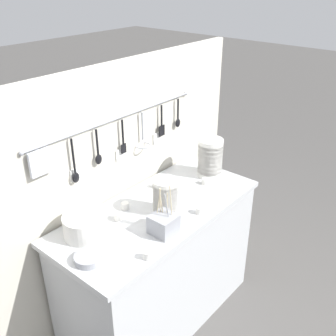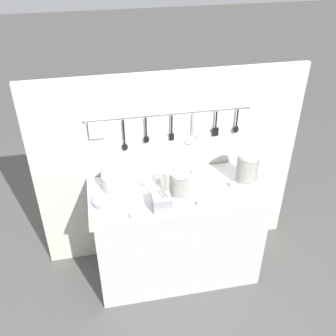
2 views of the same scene
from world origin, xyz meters
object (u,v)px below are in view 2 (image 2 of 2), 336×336
Objects in this scene: steel_mixing_bowl at (102,202)px; cup_by_caddy at (195,173)px; cup_centre at (146,184)px; bowl_stack_short_front at (247,167)px; cup_front_left at (233,185)px; bowl_stack_back_corner at (179,183)px; plate_stack at (117,181)px; cup_mid_row at (133,217)px; cutlery_caddy at (162,202)px; cup_edge_near at (158,179)px; cup_back_right at (200,204)px.

cup_by_caddy is at bearing 16.67° from steel_mixing_bowl.
bowl_stack_short_front is at bearing -6.60° from cup_centre.
cup_by_caddy is at bearing 138.54° from cup_front_left.
plate_stack is (-0.43, 0.18, -0.05)m from bowl_stack_back_corner.
plate_stack is at bearing 172.36° from cup_centre.
cup_mid_row is (-0.13, -0.35, 0.00)m from cup_centre.
bowl_stack_short_front is 0.97× the size of cutlery_caddy.
cup_edge_near is (-0.54, 0.19, 0.00)m from cup_front_left.
bowl_stack_short_front is at bearing 28.04° from cup_back_right.
cup_centre is (-0.76, 0.09, -0.11)m from bowl_stack_short_front.
plate_stack is 5.06× the size of cup_edge_near.
bowl_stack_back_corner is 4.79× the size of cup_front_left.
cup_back_right is at bearing -31.59° from plate_stack.
cutlery_caddy is at bearing -165.11° from bowl_stack_short_front.
steel_mixing_bowl is 3.18× the size of cup_centre.
cutlery_caddy is at bearing 171.44° from cup_back_right.
bowl_stack_back_corner is at bearing 38.05° from cutlery_caddy.
steel_mixing_bowl is at bearing 179.26° from bowl_stack_back_corner.
cup_by_caddy is 1.00× the size of cup_front_left.
cup_back_right is (-0.42, -0.22, -0.11)m from bowl_stack_short_front.
cup_by_caddy is (0.73, 0.22, 0.00)m from steel_mixing_bowl.
cup_mid_row is at bearing -111.13° from cup_centre.
plate_stack is 0.38m from cup_mid_row.
cup_centre is 0.11m from cup_edge_near.
cup_back_right is at bearing -53.51° from bowl_stack_back_corner.
cup_by_caddy is at bearing 38.29° from cup_mid_row.
cutlery_caddy reaches higher than plate_stack.
cup_edge_near is at bearing 24.17° from steel_mixing_bowl.
cup_edge_near is at bearing 160.79° from cup_front_left.
cup_mid_row is (-0.48, -0.04, 0.00)m from cup_back_right.
cup_mid_row is at bearing -164.96° from cup_front_left.
cup_mid_row is (-0.53, -0.42, 0.00)m from cup_by_caddy.
cup_centre reaches higher than steel_mixing_bowl.
cutlery_caddy reaches higher than cup_mid_row.
bowl_stack_back_corner is 0.79× the size of cutlery_caddy.
bowl_stack_back_corner is at bearing -178.23° from cup_front_left.
bowl_stack_back_corner is 0.47m from plate_stack.
cup_edge_near is at bearing -175.23° from cup_by_caddy.
cup_by_caddy is 1.00× the size of cup_back_right.
cup_centre is 1.00× the size of cup_edge_near.
bowl_stack_back_corner is at bearing -34.15° from cup_centre.
cup_mid_row is (-0.21, -0.08, -0.04)m from cutlery_caddy.
plate_stack is 0.86m from cup_front_left.
bowl_stack_back_corner is 0.20m from cutlery_caddy.
cutlery_caddy reaches higher than cup_back_right.
cutlery_caddy is 0.27m from cup_back_right.
bowl_stack_short_front is 0.54m from bowl_stack_back_corner.
plate_stack is 5.06× the size of cup_by_caddy.
cup_by_caddy is at bearing 4.26° from plate_stack.
cutlery_caddy is at bearing -17.18° from steel_mixing_bowl.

